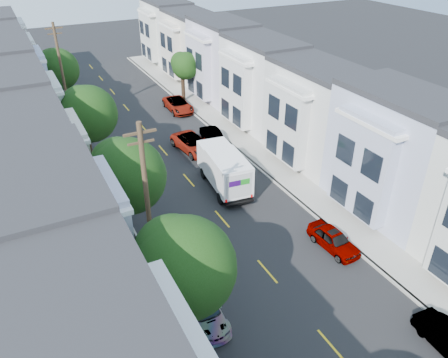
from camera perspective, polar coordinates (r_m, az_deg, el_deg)
The scene contains 23 objects.
ground at distance 26.85m, azimuth 5.67°, elevation -11.94°, with size 160.00×160.00×0.00m, color black.
road_slab at distance 37.89m, azimuth -6.40°, elevation 1.90°, with size 12.00×70.00×0.02m, color black.
curb_left at distance 36.52m, azimuth -15.26°, elevation -0.14°, with size 0.30×70.00×0.15m, color gray.
curb_right at distance 40.08m, azimuth 1.67°, elevation 3.88°, with size 0.30×70.00×0.15m, color gray.
sidewalk_left at distance 36.36m, azimuth -17.23°, elevation -0.61°, with size 2.60×70.00×0.15m, color gray.
sidewalk_right at distance 40.66m, azimuth 3.29°, elevation 4.25°, with size 2.60×70.00×0.15m, color gray.
centerline at distance 37.90m, azimuth -6.40°, elevation 1.89°, with size 0.12×70.00×0.01m, color gold.
townhouse_row_left at distance 36.19m, azimuth -23.04°, elevation -2.11°, with size 5.00×70.00×8.50m, color silver.
townhouse_row_right at distance 42.56m, azimuth 7.74°, elevation 5.16°, with size 5.00×70.00×8.50m, color silver.
tree_b at distance 19.64m, azimuth -5.47°, elevation -11.54°, with size 4.70×4.70×7.33m.
tree_c at distance 26.54m, azimuth -12.72°, elevation 0.27°, with size 4.70×4.70×7.39m.
tree_d at distance 35.86m, azimuth -17.41°, elevation 8.03°, with size 4.49×4.49×7.42m.
tree_e at distance 50.51m, azimuth -20.98°, elevation 13.20°, with size 4.39×4.39×6.86m.
tree_far_r at distance 50.81m, azimuth -5.18°, elevation 14.45°, with size 3.07×3.07×5.64m.
utility_pole_near at distance 22.99m, azimuth -9.86°, elevation -4.17°, with size 1.60×0.26×10.00m.
utility_pole_far at distance 46.46m, azimuth -20.31°, elevation 12.58°, with size 1.60×0.26×10.00m.
fedex_truck at distance 33.62m, azimuth 0.01°, elevation 1.39°, with size 2.41×6.26×3.00m.
lead_sedan at distance 39.72m, azimuth -3.99°, elevation 4.59°, with size 2.38×5.17×1.44m, color black.
parked_left_c at distance 23.81m, azimuth -2.79°, elevation -16.61°, with size 1.76×4.19×1.26m, color #989EA5.
parked_left_d at distance 34.68m, azimuth -12.75°, elevation -0.45°, with size 1.78×4.22×1.27m, color #3F0605.
parked_right_b at distance 28.84m, azimuth 14.11°, elevation -7.70°, with size 1.55×4.04×1.31m, color silver.
parked_right_c at distance 41.40m, azimuth -1.41°, elevation 5.63°, with size 1.30×3.69×1.23m, color black.
parked_right_d at distance 48.92m, azimuth -6.01°, elevation 9.60°, with size 2.29×4.97×1.38m, color black.
Camera 1 is at (-11.25, -16.35, 18.09)m, focal length 35.00 mm.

